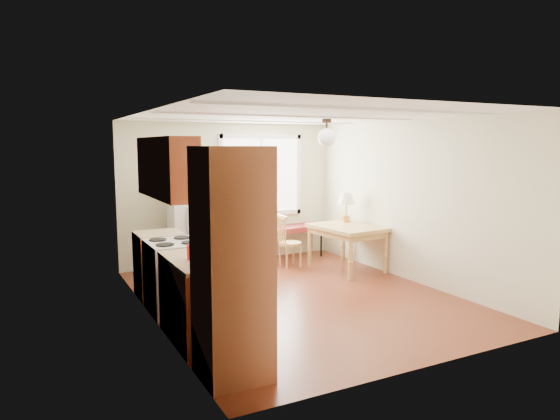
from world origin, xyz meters
TOP-DOWN VIEW (x-y plane):
  - room_shell at (0.00, 0.00)m, footprint 4.60×5.60m
  - kitchen_run at (-1.72, -0.63)m, footprint 0.65×3.40m
  - window_unit at (0.60, 2.47)m, footprint 1.64×0.05m
  - pendant_light at (0.70, 0.40)m, footprint 0.26×0.26m
  - refrigerator at (-0.89, 2.01)m, footprint 0.74×0.75m
  - bench at (1.10, 2.22)m, footprint 1.36×0.69m
  - dining_table at (1.50, 0.98)m, footprint 1.03×1.30m
  - chair at (0.67, 1.63)m, footprint 0.39×0.39m
  - table_lamp at (1.72, 1.34)m, footprint 0.30×0.30m
  - coffee_maker at (-1.72, -1.24)m, footprint 0.20×0.26m
  - kettle at (-1.76, -0.83)m, footprint 0.11×0.11m

SIDE VIEW (x-z plane):
  - chair at x=0.67m, z-range 0.06..0.96m
  - bench at x=1.10m, z-range 0.24..0.84m
  - dining_table at x=1.50m, z-range 0.28..1.03m
  - refrigerator at x=-0.89m, z-range 0.00..1.68m
  - kitchen_run at x=-1.72m, z-range -0.26..1.94m
  - kettle at x=-1.76m, z-range 0.88..1.09m
  - coffee_maker at x=-1.72m, z-range 0.85..1.24m
  - table_lamp at x=1.72m, z-range 0.87..1.40m
  - room_shell at x=0.00m, z-range -0.06..2.56m
  - window_unit at x=0.60m, z-range 0.79..2.31m
  - pendant_light at x=0.70m, z-range 2.04..2.44m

